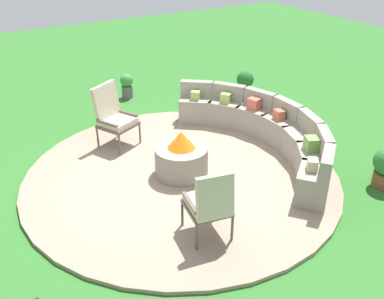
{
  "coord_description": "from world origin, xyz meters",
  "views": [
    {
      "loc": [
        5.3,
        -2.99,
        3.8
      ],
      "look_at": [
        0.0,
        0.2,
        0.45
      ],
      "focal_mm": 40.56,
      "sensor_mm": 36.0,
      "label": 1
    }
  ],
  "objects_px": {
    "fire_pit": "(181,158)",
    "curved_stone_bench": "(265,131)",
    "potted_plant_2": "(127,85)",
    "lounge_chair_front_left": "(113,115)",
    "potted_plant_0": "(245,84)",
    "lounge_chair_front_right": "(210,203)"
  },
  "relations": [
    {
      "from": "curved_stone_bench",
      "to": "lounge_chair_front_left",
      "type": "bearing_deg",
      "value": -124.34
    },
    {
      "from": "potted_plant_0",
      "to": "lounge_chair_front_left",
      "type": "bearing_deg",
      "value": -79.62
    },
    {
      "from": "fire_pit",
      "to": "potted_plant_2",
      "type": "relative_size",
      "value": 1.51
    },
    {
      "from": "curved_stone_bench",
      "to": "lounge_chair_front_left",
      "type": "height_order",
      "value": "lounge_chair_front_left"
    },
    {
      "from": "lounge_chair_front_left",
      "to": "potted_plant_2",
      "type": "distance_m",
      "value": 2.5
    },
    {
      "from": "curved_stone_bench",
      "to": "potted_plant_0",
      "type": "xyz_separation_m",
      "value": [
        -2.18,
        1.19,
        -0.0
      ]
    },
    {
      "from": "curved_stone_bench",
      "to": "potted_plant_2",
      "type": "relative_size",
      "value": 7.05
    },
    {
      "from": "lounge_chair_front_left",
      "to": "potted_plant_0",
      "type": "distance_m",
      "value": 3.52
    },
    {
      "from": "potted_plant_0",
      "to": "potted_plant_2",
      "type": "relative_size",
      "value": 1.21
    },
    {
      "from": "lounge_chair_front_left",
      "to": "lounge_chair_front_right",
      "type": "xyz_separation_m",
      "value": [
        3.11,
        0.04,
        -0.04
      ]
    },
    {
      "from": "lounge_chair_front_right",
      "to": "potted_plant_0",
      "type": "distance_m",
      "value": 5.07
    },
    {
      "from": "potted_plant_2",
      "to": "fire_pit",
      "type": "bearing_deg",
      "value": -10.1
    },
    {
      "from": "curved_stone_bench",
      "to": "potted_plant_0",
      "type": "relative_size",
      "value": 5.83
    },
    {
      "from": "lounge_chair_front_right",
      "to": "potted_plant_0",
      "type": "bearing_deg",
      "value": 57.52
    },
    {
      "from": "lounge_chair_front_left",
      "to": "curved_stone_bench",
      "type": "bearing_deg",
      "value": 120.31
    },
    {
      "from": "fire_pit",
      "to": "potted_plant_0",
      "type": "relative_size",
      "value": 1.25
    },
    {
      "from": "fire_pit",
      "to": "curved_stone_bench",
      "type": "xyz_separation_m",
      "value": [
        -0.01,
        1.74,
        0.03
      ]
    },
    {
      "from": "potted_plant_0",
      "to": "potted_plant_2",
      "type": "distance_m",
      "value": 2.75
    },
    {
      "from": "fire_pit",
      "to": "curved_stone_bench",
      "type": "relative_size",
      "value": 0.21
    },
    {
      "from": "lounge_chair_front_left",
      "to": "potted_plant_2",
      "type": "height_order",
      "value": "lounge_chair_front_left"
    },
    {
      "from": "lounge_chair_front_left",
      "to": "potted_plant_0",
      "type": "height_order",
      "value": "lounge_chair_front_left"
    },
    {
      "from": "lounge_chair_front_left",
      "to": "potted_plant_2",
      "type": "bearing_deg",
      "value": -143.89
    }
  ]
}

